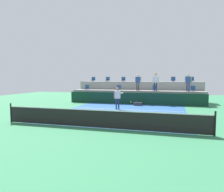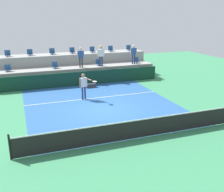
# 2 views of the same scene
# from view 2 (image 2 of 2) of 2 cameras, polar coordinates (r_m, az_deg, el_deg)

# --- Properties ---
(ground_plane) EXTENTS (40.00, 40.00, 0.00)m
(ground_plane) POSITION_cam_2_polar(r_m,az_deg,el_deg) (15.50, -1.39, -3.03)
(ground_plane) COLOR #388456
(court_inner_paint) EXTENTS (9.00, 10.00, 0.01)m
(court_inner_paint) POSITION_cam_2_polar(r_m,az_deg,el_deg) (16.39, -2.50, -1.87)
(court_inner_paint) COLOR #285693
(court_inner_paint) RESTS_ON ground_plane
(court_service_line) EXTENTS (9.00, 0.06, 0.00)m
(court_service_line) POSITION_cam_2_polar(r_m,az_deg,el_deg) (17.66, -3.87, -0.45)
(court_service_line) COLOR white
(court_service_line) RESTS_ON ground_plane
(tennis_net) EXTENTS (10.48, 0.08, 1.07)m
(tennis_net) POSITION_cam_2_polar(r_m,az_deg,el_deg) (11.86, 4.81, -7.09)
(tennis_net) COLOR black
(tennis_net) RESTS_ON ground_plane
(sponsor_backboard) EXTENTS (13.00, 0.16, 1.10)m
(sponsor_backboard) POSITION_cam_2_polar(r_m,az_deg,el_deg) (20.88, -6.66, 3.81)
(sponsor_backboard) COLOR #0F3323
(sponsor_backboard) RESTS_ON ground_plane
(seating_tier_lower) EXTENTS (13.00, 1.80, 1.25)m
(seating_tier_lower) POSITION_cam_2_polar(r_m,az_deg,el_deg) (22.10, -7.46, 4.74)
(seating_tier_lower) COLOR gray
(seating_tier_lower) RESTS_ON ground_plane
(seating_tier_upper) EXTENTS (13.00, 1.80, 2.10)m
(seating_tier_upper) POSITION_cam_2_polar(r_m,az_deg,el_deg) (23.74, -8.47, 6.62)
(seating_tier_upper) COLOR gray
(seating_tier_upper) RESTS_ON ground_plane
(stadium_chair_lower_far_left) EXTENTS (0.44, 0.40, 0.52)m
(stadium_chair_lower_far_left) POSITION_cam_2_polar(r_m,az_deg,el_deg) (21.39, -21.66, 5.54)
(stadium_chair_lower_far_left) COLOR #2D2D33
(stadium_chair_lower_far_left) RESTS_ON seating_tier_lower
(stadium_chair_lower_left) EXTENTS (0.44, 0.40, 0.52)m
(stadium_chair_lower_left) POSITION_cam_2_polar(r_m,az_deg,el_deg) (21.56, -12.24, 6.45)
(stadium_chair_lower_left) COLOR #2D2D33
(stadium_chair_lower_left) RESTS_ON seating_tier_lower
(stadium_chair_lower_right) EXTENTS (0.44, 0.40, 0.52)m
(stadium_chair_lower_right) POSITION_cam_2_polar(r_m,az_deg,el_deg) (22.32, -2.93, 7.18)
(stadium_chair_lower_right) COLOR #2D2D33
(stadium_chair_lower_right) RESTS_ON seating_tier_lower
(stadium_chair_lower_far_right) EXTENTS (0.44, 0.40, 0.52)m
(stadium_chair_lower_far_right) POSITION_cam_2_polar(r_m,az_deg,el_deg) (23.57, 5.33, 7.68)
(stadium_chair_lower_far_right) COLOR #2D2D33
(stadium_chair_lower_far_right) RESTS_ON seating_tier_lower
(stadium_chair_upper_far_left) EXTENTS (0.44, 0.40, 0.52)m
(stadium_chair_upper_far_left) POSITION_cam_2_polar(r_m,az_deg,el_deg) (23.03, -21.69, 8.46)
(stadium_chair_upper_far_left) COLOR #2D2D33
(stadium_chair_upper_far_left) RESTS_ON seating_tier_upper
(stadium_chair_upper_left) EXTENTS (0.44, 0.40, 0.52)m
(stadium_chair_upper_left) POSITION_cam_2_polar(r_m,az_deg,el_deg) (23.05, -17.36, 8.89)
(stadium_chair_upper_left) COLOR #2D2D33
(stadium_chair_upper_left) RESTS_ON seating_tier_upper
(stadium_chair_upper_mid_left) EXTENTS (0.44, 0.40, 0.52)m
(stadium_chair_upper_mid_left) POSITION_cam_2_polar(r_m,az_deg,el_deg) (23.20, -12.84, 9.29)
(stadium_chair_upper_mid_left) COLOR #2D2D33
(stadium_chair_upper_mid_left) RESTS_ON seating_tier_upper
(stadium_chair_upper_center) EXTENTS (0.44, 0.40, 0.52)m
(stadium_chair_upper_center) POSITION_cam_2_polar(r_m,az_deg,el_deg) (23.47, -8.60, 9.62)
(stadium_chair_upper_center) COLOR #2D2D33
(stadium_chair_upper_center) RESTS_ON seating_tier_upper
(stadium_chair_upper_mid_right) EXTENTS (0.44, 0.40, 0.52)m
(stadium_chair_upper_mid_right) POSITION_cam_2_polar(r_m,az_deg,el_deg) (23.90, -4.27, 9.90)
(stadium_chair_upper_mid_right) COLOR #2D2D33
(stadium_chair_upper_mid_right) RESTS_ON seating_tier_upper
(stadium_chair_upper_right) EXTENTS (0.44, 0.40, 0.52)m
(stadium_chair_upper_right) POSITION_cam_2_polar(r_m,az_deg,el_deg) (24.42, -0.27, 10.10)
(stadium_chair_upper_right) COLOR #2D2D33
(stadium_chair_upper_right) RESTS_ON seating_tier_upper
(stadium_chair_upper_far_right) EXTENTS (0.44, 0.40, 0.52)m
(stadium_chair_upper_far_right) POSITION_cam_2_polar(r_m,az_deg,el_deg) (25.08, 3.67, 10.26)
(stadium_chair_upper_far_right) COLOR #2D2D33
(stadium_chair_upper_far_right) RESTS_ON seating_tier_upper
(tennis_player) EXTENTS (1.00, 1.14, 1.73)m
(tennis_player) POSITION_cam_2_polar(r_m,az_deg,el_deg) (17.19, -6.12, 2.66)
(tennis_player) COLOR navy
(tennis_player) RESTS_ON ground_plane
(spectator_in_grey) EXTENTS (0.57, 0.24, 1.61)m
(spectator_in_grey) POSITION_cam_2_polar(r_m,az_deg,el_deg) (21.42, -6.79, 8.67)
(spectator_in_grey) COLOR #2D2D33
(spectator_in_grey) RESTS_ON seating_tier_lower
(spectator_with_hat) EXTENTS (0.58, 0.44, 1.69)m
(spectator_with_hat) POSITION_cam_2_polar(r_m,az_deg,el_deg) (21.86, -2.41, 9.15)
(spectator_with_hat) COLOR navy
(spectator_with_hat) RESTS_ON seating_tier_lower
(spectator_in_white) EXTENTS (0.58, 0.24, 1.64)m
(spectator_in_white) POSITION_cam_2_polar(r_m,az_deg,el_deg) (22.91, 4.70, 9.36)
(spectator_in_white) COLOR navy
(spectator_in_white) RESTS_ON seating_tier_lower
(tennis_ball) EXTENTS (0.07, 0.07, 0.07)m
(tennis_ball) POSITION_cam_2_polar(r_m,az_deg,el_deg) (16.90, -1.46, 1.21)
(tennis_ball) COLOR #CCE033
(equipment_bag) EXTENTS (0.76, 0.28, 0.30)m
(equipment_bag) POSITION_cam_2_polar(r_m,az_deg,el_deg) (20.24, -4.63, 2.27)
(equipment_bag) COLOR #333338
(equipment_bag) RESTS_ON ground_plane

